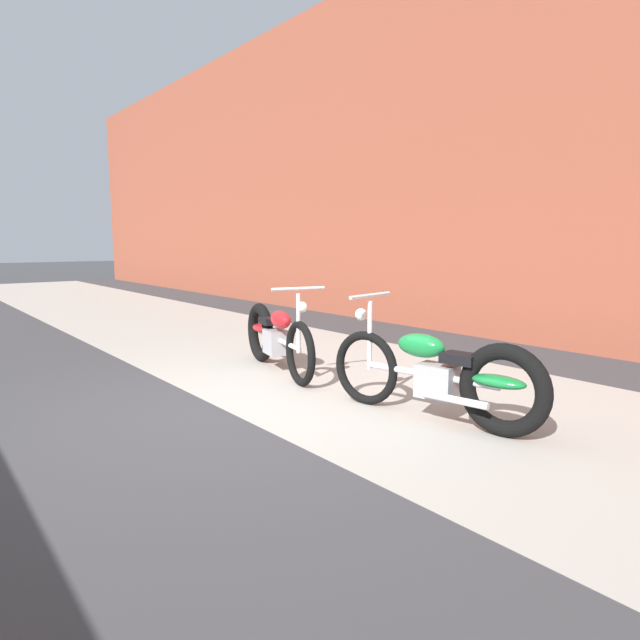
# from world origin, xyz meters

# --- Properties ---
(ground_plane) EXTENTS (80.00, 80.00, 0.00)m
(ground_plane) POSITION_xyz_m (0.00, 0.00, 0.00)
(ground_plane) COLOR #38383A
(sidewalk_slab) EXTENTS (36.00, 3.50, 0.01)m
(sidewalk_slab) POSITION_xyz_m (0.00, 1.75, 0.00)
(sidewalk_slab) COLOR #9E998E
(sidewalk_slab) RESTS_ON ground
(brick_building_wall) EXTENTS (36.00, 0.50, 6.16)m
(brick_building_wall) POSITION_xyz_m (0.00, 5.20, 3.08)
(brick_building_wall) COLOR brown
(brick_building_wall) RESTS_ON ground
(motorcycle_red) EXTENTS (1.97, 0.75, 1.03)m
(motorcycle_red) POSITION_xyz_m (-1.09, 1.23, 0.40)
(motorcycle_red) COLOR black
(motorcycle_red) RESTS_ON ground
(motorcycle_green) EXTENTS (1.99, 0.65, 1.03)m
(motorcycle_green) POSITION_xyz_m (1.39, 1.26, 0.40)
(motorcycle_green) COLOR black
(motorcycle_green) RESTS_ON ground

